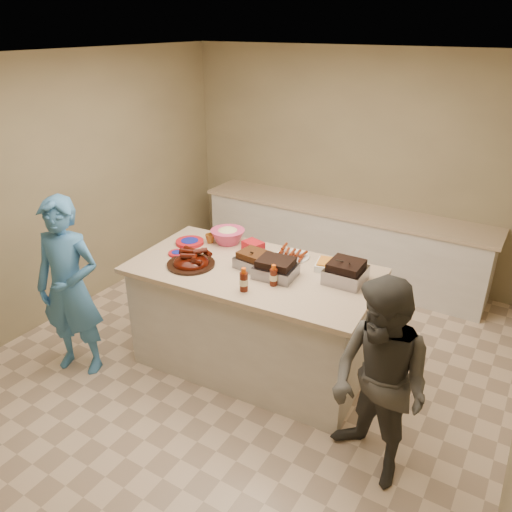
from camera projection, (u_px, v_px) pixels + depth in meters
The scene contains 20 objects.
room at pixel (247, 365), 4.70m from camera, with size 4.50×5.00×2.70m, color #988964, non-canonical shape.
back_counter at pixel (341, 242), 6.20m from camera, with size 3.60×0.64×0.90m, color silver, non-canonical shape.
island at pixel (253, 363), 4.72m from camera, with size 2.12×1.12×1.01m, color silver, non-canonical shape.
rib_platter at pixel (191, 265), 4.36m from camera, with size 0.42×0.42×0.17m, color #420C03, non-canonical shape.
pulled_pork_tray at pixel (255, 268), 4.30m from camera, with size 0.32×0.24×0.10m, color #47230F.
brisket_tray at pixel (276, 276), 4.16m from camera, with size 0.33×0.28×0.10m, color black.
roasting_pan at pixel (345, 282), 4.08m from camera, with size 0.31×0.31×0.12m, color gray.
coleslaw_bowl at pixel (228, 243), 4.80m from camera, with size 0.33×0.33×0.22m, color #C33962, non-canonical shape.
sausage_plate at pixel (292, 257), 4.51m from camera, with size 0.31×0.31×0.05m, color silver.
mac_cheese_dish at pixel (333, 269), 4.28m from camera, with size 0.29×0.21×0.08m, color orange.
bbq_bottle_a at pixel (244, 291), 3.94m from camera, with size 0.07×0.07×0.20m, color #461509.
bbq_bottle_b at pixel (273, 285), 4.02m from camera, with size 0.06×0.06×0.18m, color #461509.
mustard_bottle at pixel (251, 263), 4.39m from camera, with size 0.05×0.05×0.13m, color #E8A200.
sauce_bowl at pixel (262, 256), 4.52m from camera, with size 0.14×0.04×0.14m, color silver.
plate_stack_large at pixel (190, 244), 4.77m from camera, with size 0.27×0.27×0.03m, color #A31219.
plate_stack_small at pixel (177, 254), 4.55m from camera, with size 0.16×0.16×0.02m, color #A31219.
plastic_cup at pixel (210, 243), 4.80m from camera, with size 0.09×0.09×0.09m, color #8E5319.
basket_stack at pixel (253, 251), 4.63m from camera, with size 0.18×0.14×0.09m, color #A31219.
guest_blue at pixel (84, 365), 4.70m from camera, with size 0.60×1.66×0.40m, color #4080BE.
guest_gray at pixel (368, 468), 3.62m from camera, with size 0.74×1.52×0.58m, color #4C4A44.
Camera 1 is at (2.06, -3.21, 2.94)m, focal length 35.00 mm.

